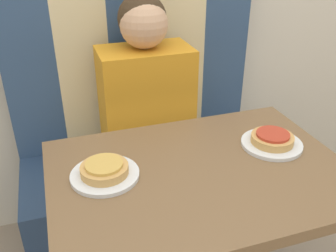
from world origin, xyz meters
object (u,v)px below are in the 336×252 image
object	(u,v)px
plate_left	(105,175)
pizza_right	(272,138)
pizza_left	(104,169)
person	(146,89)

from	to	relation	value
plate_left	pizza_right	size ratio (longest dim) A/B	1.44
plate_left	pizza_left	distance (m)	0.02
person	plate_left	size ratio (longest dim) A/B	3.78
pizza_left	pizza_right	distance (m)	0.52
pizza_left	pizza_right	xyz separation A→B (m)	(0.52, 0.00, 0.00)
person	pizza_right	xyz separation A→B (m)	(0.26, -0.54, 0.01)
person	plate_left	world-z (taller)	person
person	plate_left	distance (m)	0.60
plate_left	person	bearing A→B (deg)	63.92
pizza_right	pizza_left	bearing A→B (deg)	180.00
pizza_left	plate_left	bearing A→B (deg)	-90.00
person	pizza_right	bearing A→B (deg)	-63.92
pizza_left	pizza_right	world-z (taller)	same
person	pizza_left	world-z (taller)	person
plate_left	pizza_left	world-z (taller)	pizza_left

